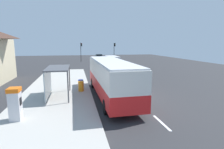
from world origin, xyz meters
name	(u,v)px	position (x,y,z in m)	size (l,w,h in m)	color
ground_plane	(104,72)	(0.00, 14.00, -0.02)	(56.00, 92.00, 0.04)	#2D2D30
sidewalk_platform	(58,92)	(-6.40, 2.00, 0.09)	(6.20, 30.00, 0.18)	#ADAAA3
lane_stripe_seg_0	(162,123)	(0.25, -6.00, 0.01)	(0.16, 2.20, 0.01)	silver
lane_stripe_seg_1	(135,98)	(0.25, -1.00, 0.01)	(0.16, 2.20, 0.01)	silver
lane_stripe_seg_2	(121,85)	(0.25, 4.00, 0.01)	(0.16, 2.20, 0.01)	silver
lane_stripe_seg_3	(112,77)	(0.25, 9.00, 0.01)	(0.16, 2.20, 0.01)	silver
lane_stripe_seg_4	(106,72)	(0.25, 14.00, 0.01)	(0.16, 2.20, 0.01)	silver
lane_stripe_seg_5	(102,68)	(0.25, 19.00, 0.01)	(0.16, 2.20, 0.01)	silver
lane_stripe_seg_6	(98,65)	(0.25, 24.00, 0.01)	(0.16, 2.20, 0.01)	silver
lane_stripe_seg_7	(96,63)	(0.25, 29.00, 0.01)	(0.16, 2.20, 0.01)	silver
bus	(111,77)	(-1.71, -0.26, 1.84)	(2.69, 11.05, 3.21)	red
white_van	(112,61)	(2.20, 18.60, 1.34)	(2.07, 5.22, 2.30)	silver
sedan_near	(99,57)	(2.30, 39.24, 0.79)	(1.98, 4.47, 1.52)	#195933
sedan_far	(104,59)	(2.30, 29.86, 0.79)	(2.01, 4.48, 1.52)	#B7B7BC
ticket_machine	(15,104)	(-8.17, -4.28, 1.17)	(0.66, 0.76, 1.94)	silver
recycling_bin_orange	(81,86)	(-4.20, 1.72, 0.66)	(0.52, 0.52, 0.95)	orange
recycling_bin_blue	(81,85)	(-4.20, 2.42, 0.66)	(0.52, 0.52, 0.95)	blue
traffic_light_near_side	(114,49)	(5.50, 31.86, 3.23)	(0.49, 0.28, 4.84)	#2D2D2D
traffic_light_far_side	(81,49)	(-3.10, 32.66, 3.24)	(0.49, 0.28, 4.86)	#2D2D2D
bus_shelter	(54,74)	(-6.41, 0.26, 2.10)	(1.80, 4.00, 2.50)	#4C4C51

